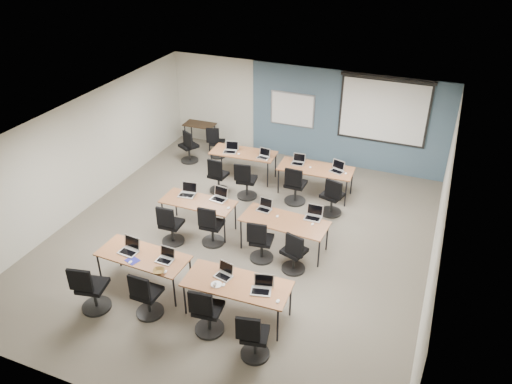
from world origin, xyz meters
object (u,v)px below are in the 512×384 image
at_px(laptop_0, 130,248).
at_px(task_chair_8, 218,178).
at_px(laptop_2, 224,273).
at_px(task_chair_4, 171,228).
at_px(laptop_5, 219,196).
at_px(whiteboard, 292,109).
at_px(training_table_back_right, 316,170).
at_px(task_chair_3, 253,340).
at_px(task_chair_9, 246,183).
at_px(task_chair_1, 146,298).
at_px(laptop_8, 231,149).
at_px(training_table_mid_right, 284,222).
at_px(laptop_9, 264,155).
at_px(training_table_back_left, 243,154).
at_px(task_chair_6, 260,244).
at_px(laptop_10, 298,161).
at_px(task_chair_2, 207,314).
at_px(utility_table, 200,127).
at_px(training_table_front_right, 237,285).
at_px(laptop_4, 188,192).
at_px(laptop_6, 265,207).
at_px(spare_chair_b, 189,149).
at_px(task_chair_0, 91,292).
at_px(laptop_3, 262,287).
at_px(laptop_7, 314,215).
at_px(projector_screen, 384,107).
at_px(task_chair_11, 332,200).
at_px(training_table_mid_left, 198,203).
at_px(laptop_11, 337,169).
at_px(task_chair_10, 295,188).
at_px(task_chair_7, 294,255).
at_px(spare_chair_a, 216,145).
at_px(training_table_front_left, 143,257).

xyz_separation_m(laptop_0, task_chair_8, (0.00, 3.79, -0.40)).
xyz_separation_m(laptop_2, task_chair_4, (-1.93, 1.35, -0.39)).
bearing_deg(laptop_5, laptop_2, -55.10).
bearing_deg(whiteboard, training_table_back_right, -55.68).
bearing_deg(task_chair_8, laptop_2, -59.20).
distance_m(task_chair_3, task_chair_8, 5.50).
distance_m(task_chair_8, task_chair_9, 0.78).
bearing_deg(task_chair_9, task_chair_1, -99.07).
bearing_deg(laptop_8, training_table_mid_right, -60.89).
relative_size(task_chair_8, laptop_9, 3.21).
height_order(training_table_mid_right, training_table_back_left, same).
distance_m(task_chair_6, laptop_10, 3.20).
bearing_deg(task_chair_2, utility_table, 111.91).
bearing_deg(utility_table, training_table_front_right, -59.16).
xyz_separation_m(laptop_4, laptop_6, (1.85, 0.07, -0.01)).
height_order(laptop_10, spare_chair_b, spare_chair_b).
bearing_deg(task_chair_0, laptop_3, 4.14).
relative_size(training_table_back_right, task_chair_8, 1.92).
xyz_separation_m(laptop_4, laptop_7, (2.92, 0.15, -0.00)).
xyz_separation_m(laptop_3, laptop_7, (0.17, 2.53, 0.00)).
xyz_separation_m(projector_screen, task_chair_4, (-3.53, -5.09, -1.48)).
bearing_deg(spare_chair_b, task_chair_11, 12.69).
height_order(training_table_mid_left, laptop_11, laptop_11).
height_order(task_chair_9, spare_chair_b, task_chair_9).
xyz_separation_m(laptop_0, task_chair_1, (0.78, -0.71, -0.39)).
distance_m(laptop_6, task_chair_9, 1.82).
bearing_deg(laptop_6, laptop_3, -63.65).
bearing_deg(laptop_4, task_chair_1, -83.44).
bearing_deg(task_chair_11, task_chair_3, -74.34).
bearing_deg(laptop_11, laptop_0, -103.32).
xyz_separation_m(task_chair_10, spare_chair_b, (-3.51, 1.02, -0.01)).
xyz_separation_m(whiteboard, utility_table, (-2.76, -0.42, -0.79)).
xyz_separation_m(task_chair_1, task_chair_7, (2.04, 2.17, -0.01)).
bearing_deg(spare_chair_a, spare_chair_b, -151.43).
relative_size(laptop_0, task_chair_1, 0.36).
bearing_deg(training_table_mid_left, task_chair_3, -49.68).
height_order(training_table_front_left, laptop_7, laptop_7).
height_order(laptop_2, task_chair_3, task_chair_3).
height_order(training_table_front_left, laptop_3, laptop_3).
distance_m(projector_screen, laptop_10, 2.69).
relative_size(task_chair_3, task_chair_10, 0.96).
xyz_separation_m(training_table_mid_left, task_chair_9, (0.44, 1.68, -0.27)).
distance_m(training_table_front_right, laptop_2, 0.33).
bearing_deg(task_chair_2, task_chair_8, 107.17).
xyz_separation_m(task_chair_3, laptop_10, (-1.07, 5.62, 0.39)).
height_order(laptop_6, laptop_8, laptop_8).
bearing_deg(laptop_0, task_chair_7, 33.06).
distance_m(task_chair_6, task_chair_9, 2.57).
height_order(training_table_mid_left, laptop_9, laptop_9).
relative_size(laptop_11, utility_table, 0.36).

